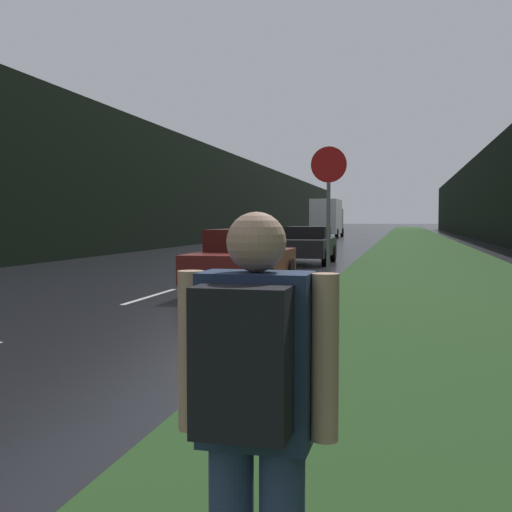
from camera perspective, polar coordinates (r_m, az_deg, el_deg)
The scene contains 12 objects.
grass_verge at distance 40.42m, azimuth 14.49°, elevation 0.71°, with size 6.00×240.00×0.02m, color #26471E.
lane_stripe_c at distance 14.53m, azimuth -9.34°, elevation -3.55°, with size 0.12×3.00×0.01m, color silver.
lane_stripe_d at distance 21.14m, azimuth -2.11°, elevation -1.40°, with size 0.12×3.00×0.01m, color silver.
lane_stripe_e at distance 27.94m, azimuth 1.63°, elevation -0.27°, with size 0.12×3.00×0.01m, color silver.
lane_stripe_f at distance 34.82m, azimuth 3.90°, elevation 0.41°, with size 0.12×3.00×0.01m, color silver.
treeline_far_side at distance 52.60m, azimuth -3.65°, elevation 5.31°, with size 2.00×140.00×7.25m, color black.
treeline_near_side at distance 50.90m, azimuth 21.05°, elevation 5.22°, with size 2.00×140.00×7.34m, color black.
stop_sign at distance 12.00m, azimuth 6.46°, elevation 3.93°, with size 0.67×0.07×3.06m.
hitchhiker_with_backpack at distance 2.39m, azimuth -0.19°, elevation -14.05°, with size 0.60×0.41×1.73m.
car_passing_near at distance 15.29m, azimuth -1.10°, elevation -0.34°, with size 1.93×4.30×1.48m.
car_passing_far at distance 25.34m, azimuth 4.56°, elevation 1.04°, with size 1.98×4.55×1.45m.
delivery_truck at distance 62.74m, azimuth 6.35°, elevation 3.40°, with size 2.62×7.94×3.66m.
Camera 1 is at (5.49, -0.37, 1.70)m, focal length 45.00 mm.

